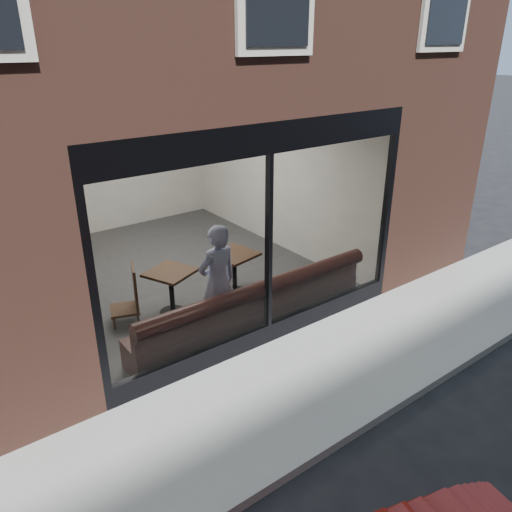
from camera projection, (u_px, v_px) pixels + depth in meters
ground at (374, 418)px, 5.92m from camera, size 120.00×120.00×0.00m
sidewalk_near at (316, 376)px, 6.65m from camera, size 40.00×2.00×0.01m
kerb_near at (378, 416)px, 5.86m from camera, size 40.00×0.10×0.12m
host_building_pier_right at (241, 143)px, 13.21m from camera, size 2.50×12.00×3.20m
host_building_backfill at (62, 142)px, 13.35m from camera, size 5.00×6.00×3.20m
cafe_floor at (173, 272)px, 9.58m from camera, size 6.00×6.00×0.00m
cafe_ceiling at (161, 100)px, 8.31m from camera, size 6.00×6.00×0.00m
cafe_wall_back at (105, 162)px, 11.14m from camera, size 5.00×0.00×5.00m
cafe_wall_left at (20, 220)px, 7.58m from camera, size 0.00×6.00×6.00m
cafe_wall_right at (275, 172)px, 10.32m from camera, size 0.00×6.00×6.00m
storefront_kick at (268, 332)px, 7.36m from camera, size 5.00×0.10×0.30m
storefront_header at (270, 138)px, 6.22m from camera, size 5.00×0.10×0.40m
storefront_mullion at (269, 245)px, 6.80m from camera, size 0.06×0.10×2.50m
storefront_glass at (270, 246)px, 6.78m from camera, size 4.80×0.00×4.80m
banquette at (252, 317)px, 7.63m from camera, size 4.00×0.55×0.45m
person at (218, 282)px, 7.23m from camera, size 0.68×0.47×1.78m
cafe_table_left at (170, 272)px, 7.89m from camera, size 0.88×0.88×0.04m
cafe_table_right at (234, 254)px, 8.54m from camera, size 0.80×0.80×0.04m
cafe_chair_left at (125, 309)px, 7.81m from camera, size 0.56×0.56×0.04m
wall_poster at (45, 238)px, 6.71m from camera, size 0.02×0.55×0.73m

